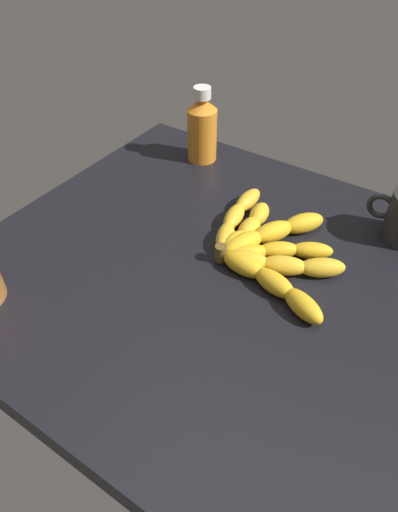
# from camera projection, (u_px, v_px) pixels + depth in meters

# --- Properties ---
(ground_plane) EXTENTS (0.87, 0.73, 0.05)m
(ground_plane) POSITION_uv_depth(u_px,v_px,m) (235.00, 283.00, 0.76)
(ground_plane) COLOR black
(banana_bunch) EXTENTS (0.26, 0.26, 0.04)m
(banana_bunch) POSITION_uv_depth(u_px,v_px,m) (265.00, 245.00, 0.77)
(banana_bunch) COLOR gold
(banana_bunch) RESTS_ON ground_plane
(honey_bottle) EXTENTS (0.06, 0.06, 0.16)m
(honey_bottle) POSITION_uv_depth(u_px,v_px,m) (202.00, 128.00, 0.97)
(honey_bottle) COLOR orange
(honey_bottle) RESTS_ON ground_plane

